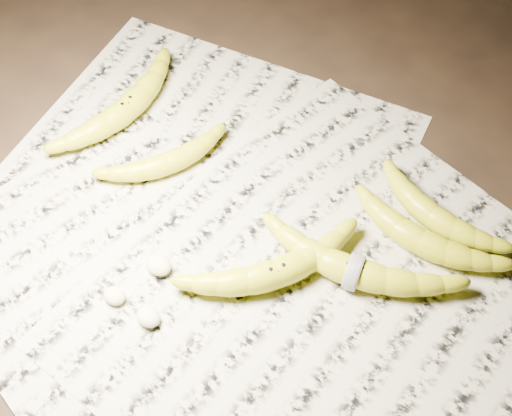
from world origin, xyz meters
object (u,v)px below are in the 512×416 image
Objects in this scene: banana_upper_b at (433,215)px; banana_taped at (354,271)px; banana_left_a at (126,107)px; banana_left_b at (167,162)px; banana_center at (276,272)px; banana_upper_a at (421,240)px.

banana_taped is at bearing -96.91° from banana_upper_b.
banana_left_a reaches higher than banana_upper_b.
banana_upper_b is at bearing -77.36° from banana_left_a.
banana_left_a is 1.32× the size of banana_left_b.
banana_center is 1.24× the size of banana_upper_b.
banana_left_b is at bearing -167.15° from banana_upper_a.
banana_taped is (0.32, -0.01, 0.00)m from banana_left_b.
banana_left_b is at bearing 166.19° from banana_taped.
banana_left_b is (0.12, -0.05, -0.00)m from banana_left_a.
banana_left_a is 0.13m from banana_left_b.
banana_left_b is at bearing 108.66° from banana_center.
banana_left_a is 1.05× the size of banana_center.
banana_left_a is 0.48m from banana_upper_b.
banana_left_b is 0.90× the size of banana_upper_a.
banana_upper_a is at bearing -72.34° from banana_upper_b.
banana_center is 0.10m from banana_taped.
banana_left_a is at bearing 106.44° from banana_center.
banana_taped reaches higher than banana_upper_a.
banana_taped reaches higher than banana_upper_b.
banana_upper_b is (0.36, 0.13, 0.00)m from banana_left_b.
banana_center reaches higher than banana_upper_a.
banana_center reaches higher than banana_left_b.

